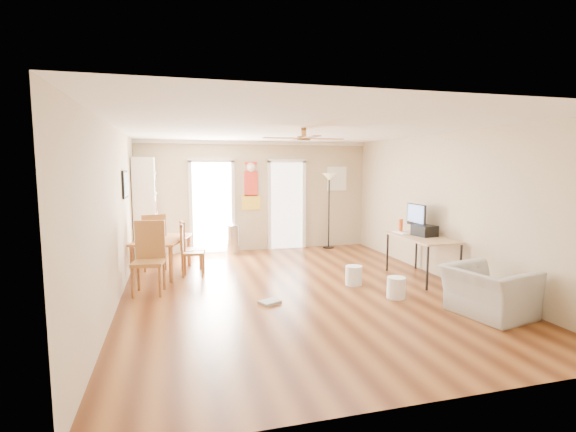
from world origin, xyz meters
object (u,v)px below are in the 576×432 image
object	(u,v)px
dining_chair_far	(152,242)
computer_desk	(421,258)
wastebasket_b	(396,288)
bookshelf	(145,209)
dining_chair_right_a	(192,247)
wastebasket_a	(354,275)
dining_chair_near	(148,259)
armchair	(488,292)
trash_can	(233,239)
dining_table	(163,256)
torchiere_lamp	(329,211)
printer	(424,231)
dining_chair_right_b	(193,250)

from	to	relation	value
dining_chair_far	computer_desk	size ratio (longest dim) A/B	0.77
wastebasket_b	bookshelf	bearing A→B (deg)	134.13
dining_chair_right_a	wastebasket_a	world-z (taller)	dining_chair_right_a
dining_chair_far	wastebasket_a	world-z (taller)	dining_chair_far
dining_chair_near	computer_desk	world-z (taller)	dining_chair_near
wastebasket_b	armchair	distance (m)	1.31
bookshelf	dining_chair_near	world-z (taller)	bookshelf
dining_chair_near	trash_can	world-z (taller)	dining_chair_near
wastebasket_b	armchair	world-z (taller)	armchair
armchair	wastebasket_a	bearing A→B (deg)	19.79
dining_table	torchiere_lamp	distance (m)	4.24
trash_can	printer	size ratio (longest dim) A/B	1.76
bookshelf	trash_can	xyz separation A→B (m)	(1.89, 0.05, -0.77)
dining_chair_far	wastebasket_b	bearing A→B (deg)	127.20
bookshelf	trash_can	distance (m)	2.04
wastebasket_b	printer	bearing A→B (deg)	41.89
dining_chair_far	armchair	size ratio (longest dim) A/B	1.07
dining_chair_near	dining_chair_far	world-z (taller)	dining_chair_near
dining_chair_right_b	printer	size ratio (longest dim) A/B	2.56
computer_desk	wastebasket_b	bearing A→B (deg)	-138.06
computer_desk	armchair	xyz separation A→B (m)	(-0.20, -1.92, -0.05)
trash_can	computer_desk	distance (m)	4.29
dining_chair_far	dining_chair_near	bearing A→B (deg)	75.89
trash_can	computer_desk	bearing A→B (deg)	-46.30
wastebasket_a	wastebasket_b	bearing A→B (deg)	-68.63
trash_can	wastebasket_a	distance (m)	3.57
dining_chair_right_b	armchair	world-z (taller)	dining_chair_right_b
dining_table	wastebasket_b	world-z (taller)	dining_table
bookshelf	dining_chair_near	bearing A→B (deg)	-70.96
bookshelf	dining_chair_far	bearing A→B (deg)	-65.52
dining_table	computer_desk	bearing A→B (deg)	-19.63
dining_chair_right_b	armchair	size ratio (longest dim) A/B	0.96
dining_chair_right_a	printer	size ratio (longest dim) A/B	2.59
dining_chair_near	trash_can	xyz separation A→B (m)	(1.72, 2.79, -0.23)
dining_chair_near	trash_can	size ratio (longest dim) A/B	1.70
dining_chair_near	torchiere_lamp	xyz separation A→B (m)	(4.10, 2.83, 0.35)
dining_chair_far	printer	bearing A→B (deg)	143.84
wastebasket_b	armchair	size ratio (longest dim) A/B	0.32
dining_chair_right_b	wastebasket_a	bearing A→B (deg)	-110.16
bookshelf	wastebasket_a	size ratio (longest dim) A/B	6.70
dining_chair_right_b	trash_can	distance (m)	2.06
computer_desk	wastebasket_a	distance (m)	1.36
printer	armchair	bearing A→B (deg)	-107.61
dining_chair_near	wastebasket_b	distance (m)	3.89
dining_chair_right_b	dining_chair_far	size ratio (longest dim) A/B	0.89
wastebasket_a	bookshelf	bearing A→B (deg)	138.38
wastebasket_a	dining_chair_far	bearing A→B (deg)	148.15
dining_chair_right_a	bookshelf	bearing A→B (deg)	23.39
bookshelf	torchiere_lamp	size ratio (longest dim) A/B	1.19
dining_table	computer_desk	world-z (taller)	computer_desk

